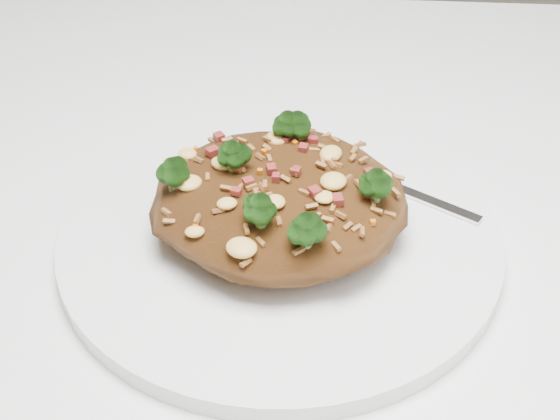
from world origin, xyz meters
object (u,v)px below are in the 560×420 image
object	(u,v)px
plate	(280,235)
fork	(386,184)
dining_table	(372,329)
fried_rice	(280,191)

from	to	relation	value
plate	fork	bearing A→B (deg)	35.39
dining_table	fork	distance (m)	0.12
fork	plate	bearing A→B (deg)	-113.51
fork	fried_rice	bearing A→B (deg)	-113.42
dining_table	fried_rice	distance (m)	0.15
dining_table	plate	size ratio (longest dim) A/B	4.02
fork	dining_table	bearing A→B (deg)	-63.54
fried_rice	fork	world-z (taller)	fried_rice
dining_table	fried_rice	bearing A→B (deg)	-173.10
plate	dining_table	bearing A→B (deg)	6.71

